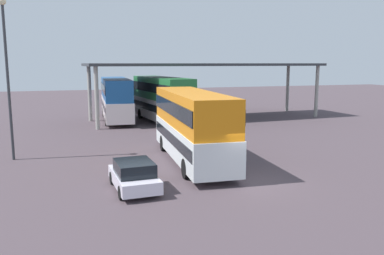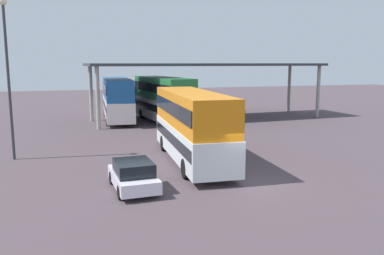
# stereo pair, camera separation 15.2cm
# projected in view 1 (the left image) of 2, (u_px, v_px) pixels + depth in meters

# --- Properties ---
(ground_plane) EXTENTS (140.00, 140.00, 0.00)m
(ground_plane) POSITION_uv_depth(u_px,v_px,m) (246.00, 182.00, 18.91)
(ground_plane) COLOR #4B3E45
(double_decker_main) EXTENTS (3.13, 10.54, 4.03)m
(double_decker_main) POSITION_uv_depth(u_px,v_px,m) (192.00, 124.00, 22.51)
(double_decker_main) COLOR white
(double_decker_main) RESTS_ON ground_plane
(parked_hatchback) EXTENTS (1.89, 3.75, 1.35)m
(parked_hatchback) POSITION_uv_depth(u_px,v_px,m) (134.00, 175.00, 17.64)
(parked_hatchback) COLOR white
(parked_hatchback) RESTS_ON ground_plane
(double_decker_near_canopy) EXTENTS (3.06, 11.08, 4.14)m
(double_decker_near_canopy) POSITION_uv_depth(u_px,v_px,m) (116.00, 97.00, 39.00)
(double_decker_near_canopy) COLOR silver
(double_decker_near_canopy) RESTS_ON ground_plane
(double_decker_mid_row) EXTENTS (3.73, 11.13, 4.32)m
(double_decker_mid_row) POSITION_uv_depth(u_px,v_px,m) (162.00, 98.00, 37.54)
(double_decker_mid_row) COLOR silver
(double_decker_mid_row) RESTS_ON ground_plane
(depot_canopy) EXTENTS (24.26, 7.77, 5.62)m
(depot_canopy) POSITION_uv_depth(u_px,v_px,m) (208.00, 66.00, 39.51)
(depot_canopy) COLOR #33353A
(depot_canopy) RESTS_ON ground_plane
(lamppost_tall) EXTENTS (0.44, 0.44, 9.26)m
(lamppost_tall) POSITION_uv_depth(u_px,v_px,m) (7.00, 62.00, 22.37)
(lamppost_tall) COLOR #33353A
(lamppost_tall) RESTS_ON ground_plane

